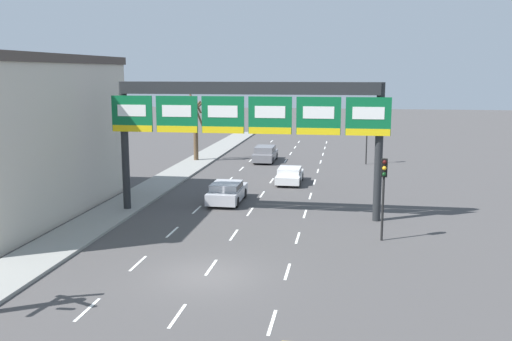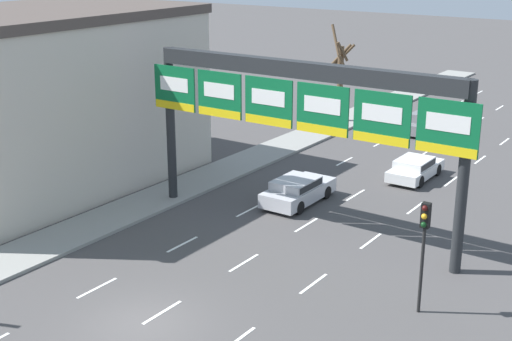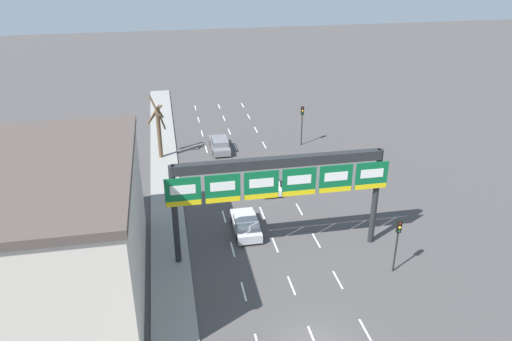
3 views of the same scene
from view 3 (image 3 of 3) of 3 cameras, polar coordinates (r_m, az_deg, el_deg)
The scene contains 9 objects.
lane_dashes at distance 40.84m, azimuth 1.42°, elevation -6.59°, with size 6.72×67.00×0.01m.
sign_gantry at distance 34.92m, azimuth 2.71°, elevation -0.94°, with size 15.96×0.70×7.75m.
building_near at distance 34.06m, azimuth -22.26°, elevation -6.58°, with size 10.78×16.59×9.29m.
car_silver at distance 39.97m, azimuth -1.17°, elevation -6.15°, with size 1.94×4.48×1.33m.
car_grey at distance 55.13m, azimuth -4.17°, elevation 3.06°, with size 1.87×4.88×1.47m.
car_white at distance 46.55m, azimuth 1.42°, elevation -1.41°, with size 1.82×4.24×1.21m.
traffic_light_near_gantry at distance 55.87m, azimuth 5.30°, elevation 6.01°, with size 0.30×0.35×4.53m.
traffic_light_mid_block at distance 35.73m, azimuth 15.91°, elevation -7.17°, with size 0.30×0.35×4.13m.
tree_bare_closest at distance 53.07m, azimuth -11.08°, elevation 4.82°, with size 1.95×1.96×6.92m.
Camera 3 is at (-7.54, -20.37, 21.54)m, focal length 35.00 mm.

